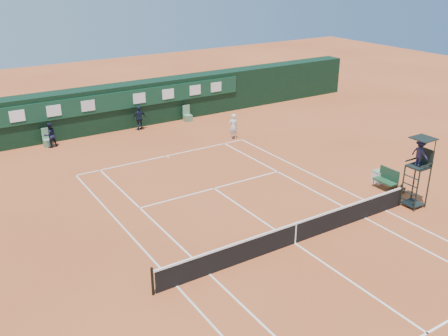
{
  "coord_description": "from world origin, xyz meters",
  "views": [
    {
      "loc": [
        -12.04,
        -13.48,
        10.75
      ],
      "look_at": [
        0.35,
        6.0,
        1.2
      ],
      "focal_mm": 40.0,
      "sensor_mm": 36.0,
      "label": 1
    }
  ],
  "objects_px": {
    "player_bench": "(387,178)",
    "player": "(233,126)",
    "tennis_net": "(295,233)",
    "cooler": "(379,177)",
    "umpire_chair": "(420,158)"
  },
  "relations": [
    {
      "from": "player_bench",
      "to": "player",
      "type": "height_order",
      "value": "player"
    },
    {
      "from": "tennis_net",
      "to": "player",
      "type": "height_order",
      "value": "player"
    },
    {
      "from": "cooler",
      "to": "player",
      "type": "bearing_deg",
      "value": 104.76
    },
    {
      "from": "tennis_net",
      "to": "cooler",
      "type": "bearing_deg",
      "value": 17.35
    },
    {
      "from": "tennis_net",
      "to": "umpire_chair",
      "type": "xyz_separation_m",
      "value": [
        6.91,
        -0.37,
        1.95
      ]
    },
    {
      "from": "tennis_net",
      "to": "player_bench",
      "type": "relative_size",
      "value": 10.75
    },
    {
      "from": "player_bench",
      "to": "cooler",
      "type": "bearing_deg",
      "value": 67.45
    },
    {
      "from": "umpire_chair",
      "to": "player_bench",
      "type": "bearing_deg",
      "value": 76.1
    },
    {
      "from": "tennis_net",
      "to": "cooler",
      "type": "xyz_separation_m",
      "value": [
        7.72,
        2.41,
        -0.18
      ]
    },
    {
      "from": "cooler",
      "to": "umpire_chair",
      "type": "bearing_deg",
      "value": -106.38
    },
    {
      "from": "tennis_net",
      "to": "player_bench",
      "type": "xyz_separation_m",
      "value": [
        7.4,
        1.64,
        0.09
      ]
    },
    {
      "from": "player_bench",
      "to": "cooler",
      "type": "height_order",
      "value": "player_bench"
    },
    {
      "from": "player_bench",
      "to": "cooler",
      "type": "relative_size",
      "value": 1.86
    },
    {
      "from": "player_bench",
      "to": "umpire_chair",
      "type": "bearing_deg",
      "value": -103.9
    },
    {
      "from": "cooler",
      "to": "player",
      "type": "relative_size",
      "value": 0.38
    }
  ]
}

